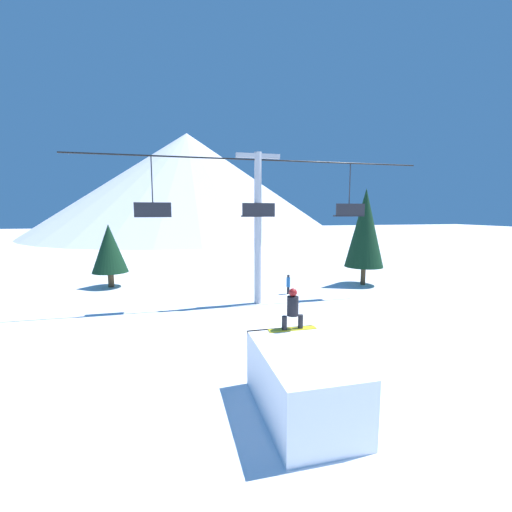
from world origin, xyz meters
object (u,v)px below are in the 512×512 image
pine_tree_near (365,228)px  distant_skier (288,283)px  snow_ramp (302,382)px  snowboarder (293,309)px

pine_tree_near → distant_skier: bearing=-167.5°
snow_ramp → distant_skier: bearing=72.1°
snowboarder → pine_tree_near: pine_tree_near is taller
snow_ramp → pine_tree_near: (9.96, 13.50, 3.15)m
snowboarder → pine_tree_near: 15.46m
snow_ramp → distant_skier: (3.92, 12.16, -0.16)m
distant_skier → snow_ramp: bearing=-107.9°
snowboarder → distant_skier: snowboarder is taller
snow_ramp → pine_tree_near: 17.07m
snowboarder → pine_tree_near: (9.66, 11.94, 1.72)m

